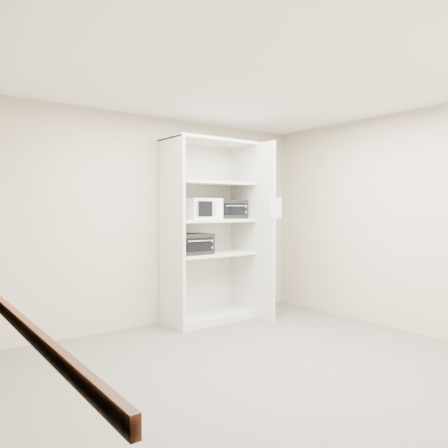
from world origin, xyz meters
TOP-DOWN VIEW (x-y plane):
  - floor at (0.00, 0.00)m, footprint 4.50×4.00m
  - ceiling at (0.00, 0.00)m, footprint 4.50×4.00m
  - wall_back at (0.00, 2.00)m, footprint 4.50×0.02m
  - wall_right at (2.25, 0.00)m, footprint 0.02×4.00m
  - shelving_unit at (0.67, 1.70)m, footprint 1.24×0.92m
  - microwave at (0.47, 1.68)m, footprint 0.46×0.35m
  - toaster_oven_upper at (0.95, 1.73)m, footprint 0.46×0.35m
  - toaster_oven_lower at (0.29, 1.64)m, footprint 0.48×0.37m
  - paper_sign at (1.24, 1.07)m, footprint 0.21×0.02m

SIDE VIEW (x-z plane):
  - floor at x=0.00m, z-range -0.01..0.01m
  - toaster_oven_lower at x=0.29m, z-range 0.92..1.19m
  - shelving_unit at x=0.67m, z-range -0.08..2.34m
  - wall_back at x=0.00m, z-range 0.00..2.70m
  - wall_right at x=2.25m, z-range 0.00..2.70m
  - toaster_oven_upper at x=0.95m, z-range 1.37..1.63m
  - microwave at x=0.47m, z-range 1.37..1.64m
  - paper_sign at x=1.24m, z-range 1.38..1.65m
  - ceiling at x=0.00m, z-range 2.70..2.71m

